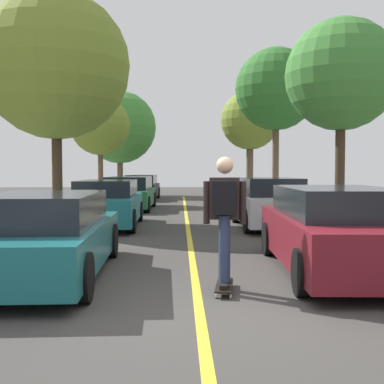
% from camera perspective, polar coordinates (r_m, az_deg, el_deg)
% --- Properties ---
extents(ground, '(80.00, 80.00, 0.00)m').
position_cam_1_polar(ground, '(6.00, 0.81, -13.46)').
color(ground, '#3D3A38').
extents(center_line, '(0.12, 39.20, 0.01)m').
position_cam_1_polar(center_line, '(9.91, -0.10, -7.01)').
color(center_line, gold).
rests_on(center_line, ground).
extents(parked_car_left_nearest, '(2.03, 4.59, 1.30)m').
position_cam_1_polar(parked_car_left_nearest, '(7.89, -17.00, -4.92)').
color(parked_car_left_nearest, '#196066').
rests_on(parked_car_left_nearest, ground).
extents(parked_car_left_near, '(1.92, 4.40, 1.35)m').
position_cam_1_polar(parked_car_left_near, '(14.29, -9.93, -1.38)').
color(parked_car_left_near, '#196066').
rests_on(parked_car_left_near, ground).
extents(parked_car_left_far, '(2.06, 4.54, 1.37)m').
position_cam_1_polar(parked_car_left_far, '(20.35, -7.39, -0.12)').
color(parked_car_left_far, '#1E5B33').
rests_on(parked_car_left_far, ground).
extents(parked_car_left_farthest, '(1.87, 4.58, 1.36)m').
position_cam_1_polar(parked_car_left_farthest, '(26.92, -5.93, 0.56)').
color(parked_car_left_farthest, black).
rests_on(parked_car_left_farthest, ground).
extents(parked_car_right_nearest, '(2.14, 4.55, 1.38)m').
position_cam_1_polar(parked_car_right_nearest, '(8.23, 16.80, -4.30)').
color(parked_car_right_nearest, maroon).
rests_on(parked_car_right_nearest, ground).
extents(parked_car_right_near, '(1.84, 4.06, 1.42)m').
position_cam_1_polar(parked_car_right_near, '(14.09, 9.07, -1.30)').
color(parked_car_right_near, '#B7B7BC').
rests_on(parked_car_right_near, ground).
extents(street_tree_left_nearest, '(4.56, 4.56, 7.02)m').
position_cam_1_polar(street_tree_left_nearest, '(16.01, -15.71, 14.09)').
color(street_tree_left_nearest, '#3D2D1E').
rests_on(street_tree_left_nearest, sidewalk_left).
extents(street_tree_left_near, '(2.84, 2.84, 5.05)m').
position_cam_1_polar(street_tree_left_near, '(23.90, -10.74, 7.64)').
color(street_tree_left_near, brown).
rests_on(street_tree_left_near, sidewalk_left).
extents(street_tree_left_far, '(4.61, 4.61, 6.52)m').
position_cam_1_polar(street_tree_left_far, '(31.48, -8.48, 7.52)').
color(street_tree_left_far, brown).
rests_on(street_tree_left_far, sidewalk_left).
extents(street_tree_right_nearest, '(2.96, 2.96, 5.52)m').
position_cam_1_polar(street_tree_right_nearest, '(13.79, 17.13, 12.97)').
color(street_tree_right_nearest, '#3D2D1E').
rests_on(street_tree_right_nearest, sidewalk_right).
extents(street_tree_right_near, '(3.65, 3.65, 6.92)m').
position_cam_1_polar(street_tree_right_near, '(22.31, 9.86, 11.78)').
color(street_tree_right_near, brown).
rests_on(street_tree_right_near, sidewalk_right).
extents(street_tree_right_far, '(3.58, 3.58, 6.32)m').
position_cam_1_polar(street_tree_right_far, '(30.06, 6.84, 8.30)').
color(street_tree_right_far, brown).
rests_on(street_tree_right_far, sidewalk_right).
extents(skateboard, '(0.33, 0.86, 0.10)m').
position_cam_1_polar(skateboard, '(6.74, 3.83, -10.90)').
color(skateboard, black).
rests_on(skateboard, ground).
extents(skateboarder, '(0.59, 0.71, 1.73)m').
position_cam_1_polar(skateboarder, '(6.54, 3.84, -2.35)').
color(skateboarder, black).
rests_on(skateboarder, skateboard).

